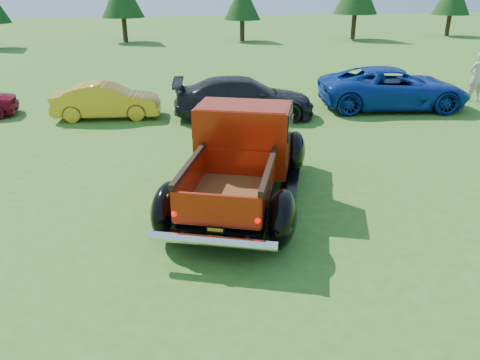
{
  "coord_description": "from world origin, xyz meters",
  "views": [
    {
      "loc": [
        -1.01,
        -7.55,
        4.3
      ],
      "look_at": [
        0.4,
        0.2,
        0.96
      ],
      "focal_mm": 35.0,
      "sensor_mm": 36.0,
      "label": 1
    }
  ],
  "objects_px": {
    "spectator": "(477,77)",
    "show_car_grey": "(244,98)",
    "pickup_truck": "(244,153)",
    "show_car_blue": "(393,88)",
    "show_car_yellow": "(107,101)",
    "tree_mid_right": "(242,1)"
  },
  "relations": [
    {
      "from": "show_car_grey",
      "to": "tree_mid_right",
      "type": "bearing_deg",
      "value": -4.18
    },
    {
      "from": "tree_mid_right",
      "to": "show_car_grey",
      "type": "bearing_deg",
      "value": -100.41
    },
    {
      "from": "show_car_yellow",
      "to": "show_car_blue",
      "type": "bearing_deg",
      "value": -88.34
    },
    {
      "from": "show_car_grey",
      "to": "pickup_truck",
      "type": "bearing_deg",
      "value": 175.41
    },
    {
      "from": "show_car_yellow",
      "to": "show_car_grey",
      "type": "distance_m",
      "value": 4.65
    },
    {
      "from": "show_car_yellow",
      "to": "show_car_blue",
      "type": "xyz_separation_m",
      "value": [
        10.17,
        -0.48,
        0.15
      ]
    },
    {
      "from": "show_car_blue",
      "to": "spectator",
      "type": "xyz_separation_m",
      "value": [
        3.68,
        0.47,
        0.19
      ]
    },
    {
      "from": "show_car_grey",
      "to": "spectator",
      "type": "relative_size",
      "value": 2.53
    },
    {
      "from": "show_car_yellow",
      "to": "spectator",
      "type": "xyz_separation_m",
      "value": [
        13.85,
        -0.0,
        0.34
      ]
    },
    {
      "from": "show_car_yellow",
      "to": "show_car_blue",
      "type": "relative_size",
      "value": 0.67
    },
    {
      "from": "show_car_grey",
      "to": "spectator",
      "type": "bearing_deg",
      "value": -78.69
    },
    {
      "from": "pickup_truck",
      "to": "show_car_blue",
      "type": "distance_m",
      "value": 9.34
    },
    {
      "from": "show_car_yellow",
      "to": "spectator",
      "type": "bearing_deg",
      "value": -85.67
    },
    {
      "from": "pickup_truck",
      "to": "show_car_blue",
      "type": "bearing_deg",
      "value": 63.63
    },
    {
      "from": "spectator",
      "to": "show_car_grey",
      "type": "bearing_deg",
      "value": 4.77
    },
    {
      "from": "show_car_yellow",
      "to": "show_car_grey",
      "type": "relative_size",
      "value": 0.75
    },
    {
      "from": "pickup_truck",
      "to": "show_car_grey",
      "type": "relative_size",
      "value": 1.21
    },
    {
      "from": "tree_mid_right",
      "to": "spectator",
      "type": "bearing_deg",
      "value": -76.35
    },
    {
      "from": "show_car_yellow",
      "to": "show_car_grey",
      "type": "bearing_deg",
      "value": -95.94
    },
    {
      "from": "show_car_yellow",
      "to": "show_car_blue",
      "type": "distance_m",
      "value": 10.18
    },
    {
      "from": "show_car_grey",
      "to": "show_car_yellow",
      "type": "bearing_deg",
      "value": 85.94
    },
    {
      "from": "pickup_truck",
      "to": "show_car_grey",
      "type": "height_order",
      "value": "pickup_truck"
    }
  ]
}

